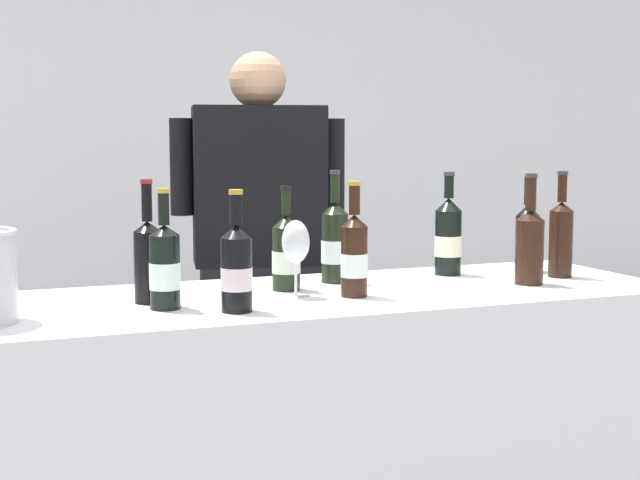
{
  "coord_description": "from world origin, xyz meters",
  "views": [
    {
      "loc": [
        -0.87,
        -2.39,
        1.39
      ],
      "look_at": [
        0.06,
        0.0,
        1.1
      ],
      "focal_mm": 51.69,
      "sensor_mm": 36.0,
      "label": 1
    }
  ],
  "objects_px": {
    "person_server": "(259,297)",
    "potted_shrub": "(304,295)",
    "wine_bottle_5": "(148,258)",
    "wine_bottle_8": "(335,243)",
    "wine_bottle_4": "(237,267)",
    "wine_bottle_2": "(530,244)",
    "wine_bottle_10": "(561,236)",
    "wine_bottle_1": "(165,267)",
    "wine_bottle_3": "(286,253)",
    "wine_glass": "(296,245)",
    "wine_bottle_6": "(527,235)",
    "wine_bottle_0": "(448,237)",
    "wine_bottle_9": "(354,255)"
  },
  "relations": [
    {
      "from": "wine_bottle_9",
      "to": "wine_bottle_5",
      "type": "bearing_deg",
      "value": 168.63
    },
    {
      "from": "wine_bottle_5",
      "to": "wine_bottle_8",
      "type": "xyz_separation_m",
      "value": [
        0.59,
        0.14,
        0.0
      ]
    },
    {
      "from": "wine_glass",
      "to": "wine_bottle_8",
      "type": "bearing_deg",
      "value": 45.28
    },
    {
      "from": "wine_bottle_3",
      "to": "person_server",
      "type": "bearing_deg",
      "value": 79.27
    },
    {
      "from": "wine_bottle_5",
      "to": "potted_shrub",
      "type": "relative_size",
      "value": 0.27
    },
    {
      "from": "wine_bottle_5",
      "to": "wine_bottle_6",
      "type": "height_order",
      "value": "wine_bottle_5"
    },
    {
      "from": "wine_bottle_6",
      "to": "wine_glass",
      "type": "height_order",
      "value": "wine_bottle_6"
    },
    {
      "from": "wine_bottle_5",
      "to": "person_server",
      "type": "xyz_separation_m",
      "value": [
        0.53,
        0.7,
        -0.25
      ]
    },
    {
      "from": "wine_bottle_4",
      "to": "wine_bottle_8",
      "type": "bearing_deg",
      "value": 40.34
    },
    {
      "from": "wine_bottle_10",
      "to": "wine_glass",
      "type": "height_order",
      "value": "wine_bottle_10"
    },
    {
      "from": "potted_shrub",
      "to": "wine_bottle_5",
      "type": "bearing_deg",
      "value": -125.45
    },
    {
      "from": "wine_bottle_2",
      "to": "wine_bottle_10",
      "type": "distance_m",
      "value": 0.19
    },
    {
      "from": "wine_bottle_10",
      "to": "wine_bottle_3",
      "type": "bearing_deg",
      "value": 174.8
    },
    {
      "from": "wine_bottle_3",
      "to": "wine_bottle_6",
      "type": "distance_m",
      "value": 0.86
    },
    {
      "from": "wine_bottle_6",
      "to": "wine_bottle_10",
      "type": "relative_size",
      "value": 0.98
    },
    {
      "from": "wine_glass",
      "to": "wine_bottle_6",
      "type": "bearing_deg",
      "value": 11.72
    },
    {
      "from": "wine_bottle_3",
      "to": "wine_bottle_6",
      "type": "xyz_separation_m",
      "value": [
        0.85,
        0.06,
        0.01
      ]
    },
    {
      "from": "wine_bottle_0",
      "to": "wine_bottle_1",
      "type": "bearing_deg",
      "value": -165.11
    },
    {
      "from": "wine_bottle_0",
      "to": "wine_bottle_8",
      "type": "xyz_separation_m",
      "value": [
        -0.39,
        -0.01,
        -0.0
      ]
    },
    {
      "from": "wine_bottle_9",
      "to": "wine_bottle_10",
      "type": "distance_m",
      "value": 0.75
    },
    {
      "from": "wine_bottle_2",
      "to": "wine_bottle_5",
      "type": "height_order",
      "value": "wine_bottle_2"
    },
    {
      "from": "wine_bottle_1",
      "to": "person_server",
      "type": "xyz_separation_m",
      "value": [
        0.51,
        0.8,
        -0.24
      ]
    },
    {
      "from": "wine_bottle_1",
      "to": "wine_bottle_4",
      "type": "relative_size",
      "value": 1.0
    },
    {
      "from": "potted_shrub",
      "to": "person_server",
      "type": "bearing_deg",
      "value": -123.44
    },
    {
      "from": "wine_bottle_4",
      "to": "wine_glass",
      "type": "distance_m",
      "value": 0.26
    },
    {
      "from": "wine_bottle_9",
      "to": "wine_bottle_10",
      "type": "bearing_deg",
      "value": 6.81
    },
    {
      "from": "wine_bottle_6",
      "to": "person_server",
      "type": "bearing_deg",
      "value": 141.79
    },
    {
      "from": "wine_bottle_0",
      "to": "wine_bottle_2",
      "type": "height_order",
      "value": "wine_bottle_2"
    },
    {
      "from": "wine_bottle_4",
      "to": "wine_bottle_6",
      "type": "relative_size",
      "value": 0.95
    },
    {
      "from": "wine_bottle_0",
      "to": "wine_bottle_8",
      "type": "relative_size",
      "value": 0.97
    },
    {
      "from": "wine_bottle_4",
      "to": "potted_shrub",
      "type": "distance_m",
      "value": 1.7
    },
    {
      "from": "wine_bottle_4",
      "to": "potted_shrub",
      "type": "xyz_separation_m",
      "value": [
        0.73,
        1.49,
        -0.36
      ]
    },
    {
      "from": "wine_glass",
      "to": "person_server",
      "type": "height_order",
      "value": "person_server"
    },
    {
      "from": "wine_bottle_5",
      "to": "wine_bottle_6",
      "type": "distance_m",
      "value": 1.27
    },
    {
      "from": "wine_bottle_10",
      "to": "wine_bottle_9",
      "type": "bearing_deg",
      "value": -173.19
    },
    {
      "from": "wine_bottle_8",
      "to": "wine_bottle_10",
      "type": "height_order",
      "value": "wine_bottle_8"
    },
    {
      "from": "wine_bottle_0",
      "to": "wine_bottle_10",
      "type": "bearing_deg",
      "value": -29.9
    },
    {
      "from": "wine_bottle_0",
      "to": "potted_shrub",
      "type": "xyz_separation_m",
      "value": [
        -0.07,
        1.13,
        -0.37
      ]
    },
    {
      "from": "wine_bottle_10",
      "to": "person_server",
      "type": "height_order",
      "value": "person_server"
    },
    {
      "from": "wine_bottle_1",
      "to": "potted_shrub",
      "type": "bearing_deg",
      "value": 57.28
    },
    {
      "from": "wine_bottle_2",
      "to": "wine_bottle_3",
      "type": "bearing_deg",
      "value": 167.0
    },
    {
      "from": "wine_bottle_1",
      "to": "wine_bottle_2",
      "type": "bearing_deg",
      "value": -0.09
    },
    {
      "from": "wine_bottle_6",
      "to": "wine_bottle_10",
      "type": "distance_m",
      "value": 0.15
    },
    {
      "from": "wine_bottle_5",
      "to": "wine_glass",
      "type": "bearing_deg",
      "value": -8.31
    },
    {
      "from": "wine_bottle_0",
      "to": "wine_bottle_6",
      "type": "distance_m",
      "value": 0.28
    },
    {
      "from": "wine_bottle_2",
      "to": "wine_bottle_10",
      "type": "bearing_deg",
      "value": 25.81
    },
    {
      "from": "wine_bottle_2",
      "to": "wine_bottle_9",
      "type": "height_order",
      "value": "wine_bottle_2"
    },
    {
      "from": "wine_bottle_1",
      "to": "wine_glass",
      "type": "distance_m",
      "value": 0.38
    },
    {
      "from": "person_server",
      "to": "potted_shrub",
      "type": "bearing_deg",
      "value": 56.56
    },
    {
      "from": "wine_bottle_5",
      "to": "wine_bottle_8",
      "type": "bearing_deg",
      "value": 13.45
    }
  ]
}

